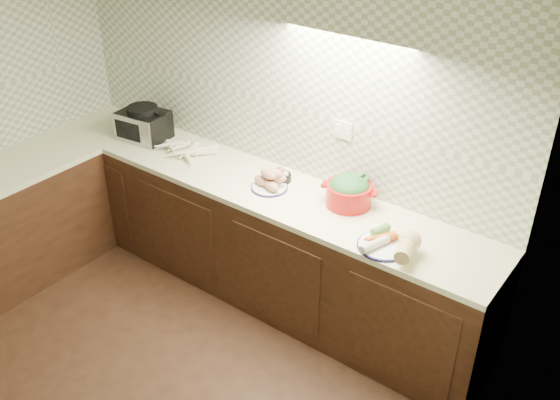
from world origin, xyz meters
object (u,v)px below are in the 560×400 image
Objects in this scene: onion_bowl at (281,176)px; toaster_oven at (143,124)px; parsnip_pile at (187,149)px; veg_plate at (396,241)px; sweet_potato_plate at (270,181)px; dutch_oven at (349,191)px.

toaster_oven is at bearing -175.56° from onion_bowl.
veg_plate reaches higher than parsnip_pile.
sweet_potato_plate is 1.85× the size of onion_bowl.
toaster_oven is 1.05× the size of veg_plate.
veg_plate is (0.48, -0.26, -0.05)m from dutch_oven.
onion_bowl is at bearing 91.80° from sweet_potato_plate.
onion_bowl is at bearing 165.92° from dutch_oven.
sweet_potato_plate is at bearing 179.53° from dutch_oven.
onion_bowl is 0.54m from dutch_oven.
parsnip_pile is 1.63× the size of sweet_potato_plate.
toaster_oven is 1.59× the size of sweet_potato_plate.
toaster_oven is at bearing -178.29° from parsnip_pile.
toaster_oven is 1.26m from onion_bowl.
toaster_oven reaches higher than veg_plate.
sweet_potato_plate is at bearing -88.20° from onion_bowl.
toaster_oven reaches higher than dutch_oven.
toaster_oven is at bearing 176.23° from veg_plate.
dutch_oven is (0.53, 0.01, 0.06)m from onion_bowl.
dutch_oven is (1.35, 0.09, 0.07)m from parsnip_pile.
toaster_oven is at bearing 168.39° from dutch_oven.
sweet_potato_plate reaches higher than onion_bowl.
veg_plate is (1.00, -0.12, -0.01)m from sweet_potato_plate.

